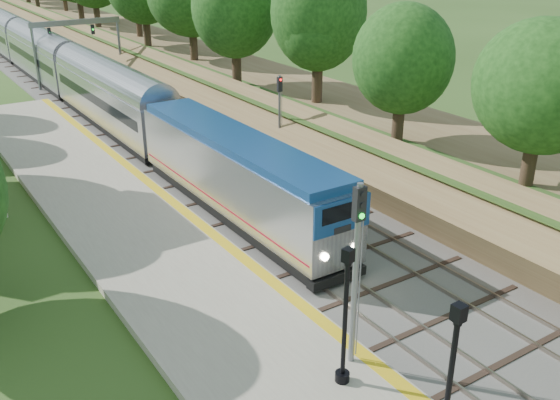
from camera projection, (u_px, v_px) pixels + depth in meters
trackbed at (63, 76)px, 63.73m from camera, size 9.50×170.00×0.28m
platform at (183, 279)px, 26.25m from camera, size 6.40×68.00×0.38m
yellow_stripe at (242, 257)px, 27.61m from camera, size 0.55×68.00×0.01m
embankment at (139, 50)px, 67.19m from camera, size 10.64×170.00×11.70m
signal_gantry at (77, 35)px, 58.24m from camera, size 8.40×0.38×6.20m
train at (4, 35)px, 75.40m from camera, size 2.84×133.20×4.17m
lamppost_mid at (448, 395)px, 16.12m from camera, size 0.49×0.49×4.97m
lamppost_far at (345, 325)px, 19.17m from camera, size 0.47×0.47×4.77m
signal_platform at (356, 257)px, 19.42m from camera, size 0.38×0.30×6.41m
signal_farside at (280, 110)px, 38.35m from camera, size 0.31×0.24×5.59m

